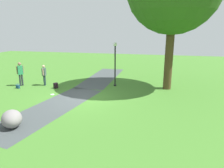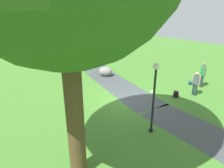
# 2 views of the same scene
# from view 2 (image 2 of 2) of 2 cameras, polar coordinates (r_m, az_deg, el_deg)

# --- Properties ---
(ground_plane) EXTENTS (48.00, 48.00, 0.00)m
(ground_plane) POSITION_cam_2_polar(r_m,az_deg,el_deg) (12.73, 3.97, -4.23)
(ground_plane) COLOR #3F7529
(footpath_segment_mid) EXTENTS (8.28, 3.69, 0.01)m
(footpath_segment_mid) POSITION_cam_2_polar(r_m,az_deg,el_deg) (14.70, 2.09, -0.56)
(footpath_segment_mid) COLOR #3F4647
(footpath_segment_mid) RESTS_ON ground
(footpath_segment_far) EXTENTS (8.27, 5.24, 0.01)m
(footpath_segment_far) POSITION_cam_2_polar(r_m,az_deg,el_deg) (21.88, -6.15, 6.67)
(footpath_segment_far) COLOR #3F4647
(footpath_segment_far) RESTS_ON ground
(lamp_post) EXTENTS (0.28, 0.28, 3.30)m
(lamp_post) POSITION_cam_2_polar(r_m,az_deg,el_deg) (8.84, 11.94, -1.95)
(lamp_post) COLOR black
(lamp_post) RESTS_ON ground
(lawn_boulder) EXTENTS (1.43, 1.39, 0.78)m
(lawn_boulder) POSITION_cam_2_polar(r_m,az_deg,el_deg) (16.77, -1.85, 3.63)
(lawn_boulder) COLOR gray
(lawn_boulder) RESTS_ON ground
(woman_with_handbag) EXTENTS (0.43, 0.41, 1.81)m
(woman_with_handbag) POSITION_cam_2_polar(r_m,az_deg,el_deg) (15.57, 24.49, 2.88)
(woman_with_handbag) COLOR #2B3037
(woman_with_handbag) RESTS_ON ground
(man_near_boulder) EXTENTS (0.51, 0.32, 1.59)m
(man_near_boulder) POSITION_cam_2_polar(r_m,az_deg,el_deg) (13.97, 22.76, 0.53)
(man_near_boulder) COLOR #1E3034
(man_near_boulder) RESTS_ON ground
(handbag_on_grass) EXTENTS (0.34, 0.34, 0.31)m
(handbag_on_grass) POSITION_cam_2_polar(r_m,az_deg,el_deg) (16.02, 21.50, 0.30)
(handbag_on_grass) COLOR navy
(handbag_on_grass) RESTS_ON ground
(backpack_by_boulder) EXTENTS (0.34, 0.34, 0.40)m
(backpack_by_boulder) POSITION_cam_2_polar(r_m,az_deg,el_deg) (17.68, -1.32, 3.89)
(backpack_by_boulder) COLOR brown
(backpack_by_boulder) RESTS_ON ground
(spare_backpack_on_lawn) EXTENTS (0.33, 0.33, 0.40)m
(spare_backpack_on_lawn) POSITION_cam_2_polar(r_m,az_deg,el_deg) (13.51, 17.73, -2.78)
(spare_backpack_on_lawn) COLOR black
(spare_backpack_on_lawn) RESTS_ON ground
(frisbee_on_grass) EXTENTS (0.25, 0.25, 0.02)m
(frisbee_on_grass) POSITION_cam_2_polar(r_m,az_deg,el_deg) (14.02, 11.50, -2.10)
(frisbee_on_grass) COLOR white
(frisbee_on_grass) RESTS_ON ground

